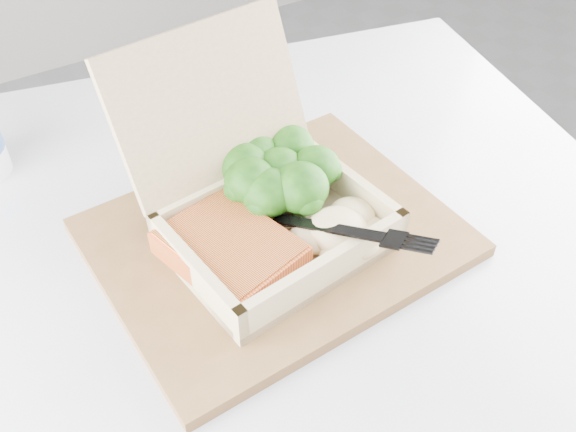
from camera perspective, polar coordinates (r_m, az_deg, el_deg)
cafe_table at (r=0.78m, az=-1.27°, el=-14.06°), size 0.98×0.98×0.74m
serving_tray at (r=0.64m, az=-1.16°, el=-1.91°), size 0.35×0.29×0.01m
takeout_container at (r=0.62m, az=-2.89°, el=2.14°), size 0.22×0.24×0.18m
salmon_fillet at (r=0.59m, az=-5.18°, el=-3.03°), size 0.12×0.14×0.03m
broccoli_pile at (r=0.65m, az=-0.72°, el=3.58°), size 0.13×0.13×0.05m
mashed_potatoes at (r=0.61m, az=4.39°, el=-1.20°), size 0.09×0.08×0.03m
plastic_fork at (r=0.60m, az=1.69°, el=-0.30°), size 0.09×0.15×0.03m
receipt at (r=0.77m, az=-6.78°, el=5.82°), size 0.16×0.17×0.00m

